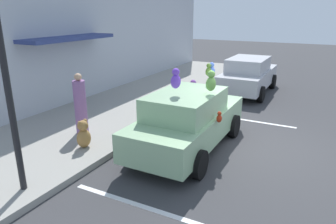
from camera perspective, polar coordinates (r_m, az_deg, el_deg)
ground_plane at (r=8.64m, az=15.76°, el=-6.13°), size 60.00×60.00×0.00m
sidewalk at (r=10.65m, az=-11.37°, el=-0.74°), size 24.00×4.00×0.15m
storefront_building at (r=11.60m, az=-21.00°, el=15.68°), size 24.00×1.25×6.40m
parking_stripe_front at (r=10.65m, az=12.83°, el=-1.25°), size 0.12×3.60×0.01m
parking_stripe_rear at (r=5.91m, az=-2.43°, el=-17.49°), size 0.12×3.60×0.01m
plush_covered_car at (r=7.94m, az=3.69°, el=-1.38°), size 4.21×1.88×2.19m
parked_sedan_behind at (r=14.04m, az=14.45°, el=6.57°), size 4.22×1.90×1.54m
teddy_bear_on_sidewalk at (r=8.09m, az=-15.16°, el=-4.02°), size 0.38×0.32×0.73m
street_lamp_post at (r=6.05m, az=-27.91°, el=8.51°), size 0.28×0.28×4.11m
pedestrian_near_shopfront at (r=8.91m, az=-15.69°, el=1.07°), size 0.33×0.33×1.70m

